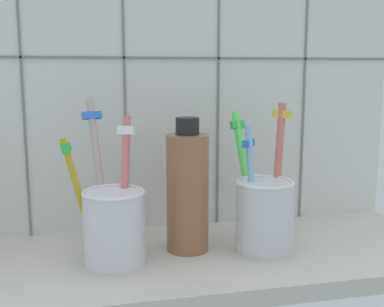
{
  "coord_description": "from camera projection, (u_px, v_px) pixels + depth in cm",
  "views": [
    {
      "loc": [
        -11.97,
        -53.52,
        23.62
      ],
      "look_at": [
        0.0,
        -0.95,
        14.3
      ],
      "focal_mm": 45.2,
      "sensor_mm": 36.0,
      "label": 1
    }
  ],
  "objects": [
    {
      "name": "soap_bottle",
      "position": [
        184.0,
        191.0,
        0.58
      ],
      "size": [
        5.08,
        5.08,
        16.17
      ],
      "color": "#8F5D40",
      "rests_on": "counter_slab"
    },
    {
      "name": "toothbrush_cup_right",
      "position": [
        264.0,
        211.0,
        0.58
      ],
      "size": [
        7.73,
        10.66,
        17.68
      ],
      "color": "silver",
      "rests_on": "counter_slab"
    },
    {
      "name": "toothbrush_cup_left",
      "position": [
        113.0,
        222.0,
        0.54
      ],
      "size": [
        9.21,
        11.23,
        18.32
      ],
      "color": "silver",
      "rests_on": "counter_slab"
    },
    {
      "name": "counter_slab",
      "position": [
        190.0,
        261.0,
        0.58
      ],
      "size": [
        64.0,
        22.0,
        2.0
      ],
      "primitive_type": "cube",
      "color": "#BCB7AD",
      "rests_on": "ground"
    },
    {
      "name": "tile_wall_back",
      "position": [
        171.0,
        78.0,
        0.66
      ],
      "size": [
        64.0,
        2.2,
        45.0
      ],
      "color": "silver",
      "rests_on": "ground"
    }
  ]
}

